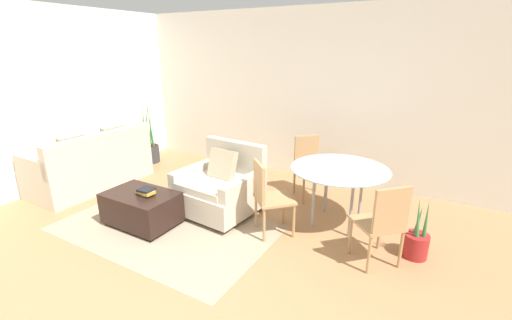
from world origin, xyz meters
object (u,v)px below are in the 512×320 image
armchair (220,188)px  dining_table (340,174)px  couch (93,167)px  potted_plant (149,150)px  dining_chair_near_left (267,193)px  tv_remote_primary (153,190)px  ottoman (142,207)px  dining_chair_near_right (383,220)px  dining_chair_far_left (309,162)px  potted_plant_small (416,242)px  book_stack (146,192)px

armchair → dining_table: 1.57m
couch → potted_plant: 1.33m
armchair → dining_chair_near_left: armchair is taller
tv_remote_primary → dining_table: (2.04, 1.10, 0.24)m
ottoman → dining_table: size_ratio=0.74×
dining_chair_near_right → dining_chair_far_left: bearing=135.0°
armchair → potted_plant: 2.63m
dining_chair_near_right → potted_plant_small: size_ratio=1.30×
dining_chair_near_left → ottoman: bearing=-158.0°
ottoman → tv_remote_primary: bearing=60.3°
tv_remote_primary → ottoman: bearing=-119.7°
dining_table → dining_chair_near_right: (0.65, -0.65, -0.15)m
potted_plant → dining_chair_near_right: bearing=-15.1°
potted_plant → dining_table: potted_plant is taller
tv_remote_primary → dining_table: bearing=28.4°
couch → armchair: size_ratio=1.71×
book_stack → potted_plant_small: size_ratio=0.33×
potted_plant → dining_chair_near_right: size_ratio=1.36×
tv_remote_primary → dining_chair_near_right: (2.68, 0.45, 0.09)m
couch → dining_chair_far_left: couch is taller
book_stack → dining_chair_far_left: size_ratio=0.26×
book_stack → tv_remote_primary: size_ratio=1.53×
dining_table → dining_chair_near_right: size_ratio=1.32×
dining_table → ottoman: bearing=-149.6°
armchair → potted_plant: bearing=157.0°
couch → potted_plant: (-0.15, 1.32, -0.07)m
potted_plant → dining_table: bearing=-8.5°
potted_plant → dining_chair_near_left: bearing=-20.7°
book_stack → dining_table: 2.37m
couch → dining_table: couch is taller
book_stack → dining_chair_far_left: bearing=54.0°
dining_table → potted_plant_small: (0.96, -0.29, -0.50)m
armchair → potted_plant: (-2.42, 1.03, -0.10)m
book_stack → dining_chair_near_left: dining_chair_near_left is taller
dining_chair_near_left → dining_chair_near_right: size_ratio=1.00×
dining_table → dining_chair_near_right: bearing=-45.0°
dining_chair_near_left → dining_chair_near_right: bearing=0.0°
potted_plant_small → ottoman: bearing=-162.8°
ottoman → couch: bearing=162.9°
dining_chair_near_right → potted_plant_small: bearing=49.3°
armchair → dining_chair_near_left: (0.83, -0.20, 0.18)m
book_stack → tv_remote_primary: 0.14m
ottoman → dining_chair_near_left: 1.61m
potted_plant_small → dining_table: bearing=163.2°
potted_plant → tv_remote_primary: bearing=-42.2°
potted_plant → potted_plant_small: bearing=-10.2°
tv_remote_primary → potted_plant_small: bearing=15.2°
potted_plant → dining_chair_far_left: 3.26m
tv_remote_primary → dining_chair_near_left: bearing=18.1°
book_stack → dining_chair_far_left: (1.37, 1.88, 0.05)m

